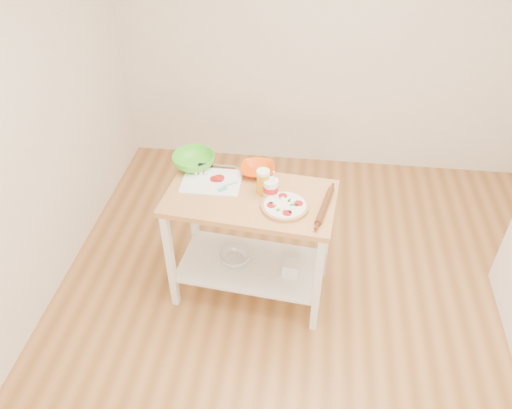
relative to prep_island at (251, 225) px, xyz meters
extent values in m
cube|color=#AF7540|center=(0.52, -0.39, -0.66)|extent=(4.00, 4.50, 0.02)
cube|color=#F1E2CB|center=(0.52, 1.87, 0.70)|extent=(4.00, 0.02, 2.70)
cube|color=tan|center=(0.00, 0.00, 0.23)|extent=(1.17, 0.71, 0.04)
cube|color=white|center=(0.00, 0.00, -0.40)|extent=(1.09, 0.65, 0.02)
cube|color=white|center=(-0.54, -0.21, -0.22)|extent=(0.05, 0.05, 0.86)
cube|color=white|center=(-0.49, 0.31, -0.22)|extent=(0.05, 0.05, 0.86)
cube|color=white|center=(0.49, -0.31, -0.22)|extent=(0.05, 0.05, 0.86)
cube|color=white|center=(0.54, 0.21, -0.22)|extent=(0.05, 0.05, 0.86)
cylinder|color=tan|center=(0.24, -0.10, 0.26)|extent=(0.31, 0.31, 0.02)
cylinder|color=tan|center=(0.24, -0.10, 0.27)|extent=(0.31, 0.31, 0.01)
cylinder|color=white|center=(0.24, -0.10, 0.27)|extent=(0.27, 0.27, 0.01)
cylinder|color=#A31514|center=(0.32, -0.08, 0.28)|extent=(0.06, 0.06, 0.01)
cylinder|color=#A31514|center=(0.22, -0.01, 0.28)|extent=(0.06, 0.06, 0.01)
cylinder|color=#A31514|center=(0.15, -0.12, 0.28)|extent=(0.06, 0.06, 0.01)
cylinder|color=#A31514|center=(0.26, -0.18, 0.28)|extent=(0.06, 0.06, 0.01)
sphere|color=white|center=(0.28, -0.06, 0.28)|extent=(0.04, 0.04, 0.04)
sphere|color=white|center=(0.22, -0.05, 0.28)|extent=(0.04, 0.04, 0.04)
sphere|color=white|center=(0.17, -0.10, 0.28)|extent=(0.04, 0.04, 0.04)
sphere|color=white|center=(0.22, -0.15, 0.28)|extent=(0.04, 0.04, 0.04)
sphere|color=white|center=(0.29, -0.13, 0.28)|extent=(0.04, 0.04, 0.04)
sphere|color=white|center=(0.28, -0.06, 0.28)|extent=(0.04, 0.04, 0.04)
plane|color=#16651B|center=(0.30, -0.10, 0.28)|extent=(0.03, 0.03, 0.00)
plane|color=#16651B|center=(0.27, -0.05, 0.28)|extent=(0.04, 0.04, 0.00)
plane|color=#16651B|center=(0.21, -0.04, 0.28)|extent=(0.04, 0.04, 0.00)
plane|color=#16651B|center=(0.15, -0.09, 0.28)|extent=(0.03, 0.03, 0.00)
plane|color=#16651B|center=(0.20, -0.16, 0.28)|extent=(0.04, 0.04, 0.00)
plane|color=#16651B|center=(0.27, -0.17, 0.28)|extent=(0.04, 0.04, 0.00)
plane|color=#16651B|center=(0.28, -0.10, 0.28)|extent=(0.03, 0.03, 0.00)
plane|color=#16651B|center=(0.26, -0.06, 0.28)|extent=(0.04, 0.04, 0.00)
cube|color=white|center=(-0.28, 0.12, 0.26)|extent=(0.40, 0.30, 0.01)
cube|color=#F4EACC|center=(-0.40, 0.19, 0.28)|extent=(0.02, 0.02, 0.02)
cube|color=#F4EACC|center=(-0.37, 0.19, 0.28)|extent=(0.02, 0.02, 0.02)
cube|color=#F4EACC|center=(-0.33, 0.19, 0.28)|extent=(0.02, 0.02, 0.02)
cube|color=#F4EACC|center=(-0.40, 0.22, 0.28)|extent=(0.02, 0.02, 0.02)
cube|color=#F4EACC|center=(-0.37, 0.22, 0.28)|extent=(0.02, 0.02, 0.02)
cube|color=#F4EACC|center=(-0.33, 0.22, 0.28)|extent=(0.02, 0.02, 0.02)
cylinder|color=#A31514|center=(-0.26, 0.14, 0.27)|extent=(0.07, 0.07, 0.01)
cylinder|color=#A31514|center=(-0.25, 0.14, 0.28)|extent=(0.07, 0.07, 0.01)
cylinder|color=#A31514|center=(-0.23, 0.14, 0.28)|extent=(0.07, 0.07, 0.01)
cube|color=#48B499|center=(-0.19, 0.03, 0.27)|extent=(0.07, 0.06, 0.01)
cylinder|color=#48B499|center=(-0.15, 0.09, 0.27)|extent=(0.09, 0.07, 0.01)
cube|color=silver|center=(-0.23, 0.30, 0.27)|extent=(0.18, 0.02, 0.00)
cube|color=black|center=(-0.36, 0.29, 0.27)|extent=(0.10, 0.02, 0.01)
imported|color=#DE4905|center=(0.02, 0.26, 0.28)|extent=(0.25, 0.25, 0.06)
imported|color=#4BC62B|center=(-0.44, 0.29, 0.30)|extent=(0.31, 0.31, 0.09)
cylinder|color=orange|center=(0.08, 0.05, 0.33)|extent=(0.08, 0.08, 0.15)
cylinder|color=white|center=(0.08, 0.05, 0.42)|extent=(0.09, 0.09, 0.02)
cylinder|color=white|center=(0.13, 0.02, 0.31)|extent=(0.10, 0.10, 0.12)
cylinder|color=red|center=(0.13, 0.02, 0.31)|extent=(0.10, 0.10, 0.04)
cylinder|color=silver|center=(0.15, 0.02, 0.41)|extent=(0.01, 0.06, 0.12)
cylinder|color=brown|center=(0.49, -0.07, 0.28)|extent=(0.12, 0.37, 0.04)
imported|color=silver|center=(-0.12, 0.02, -0.35)|extent=(0.22, 0.22, 0.07)
cube|color=white|center=(0.30, -0.06, -0.33)|extent=(0.12, 0.12, 0.11)
camera|label=1|loc=(0.36, -2.57, 2.26)|focal=35.00mm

